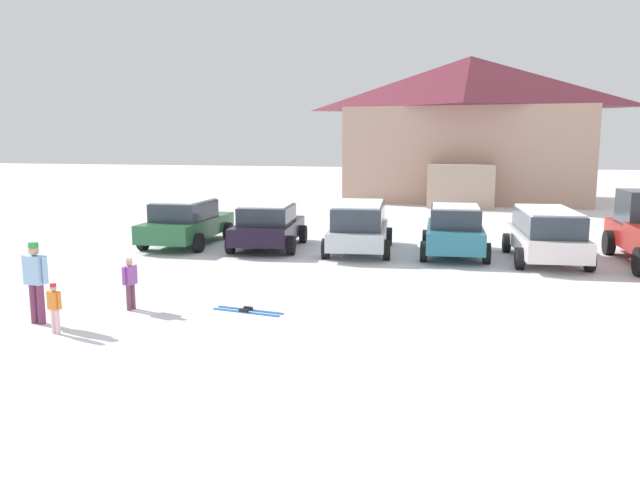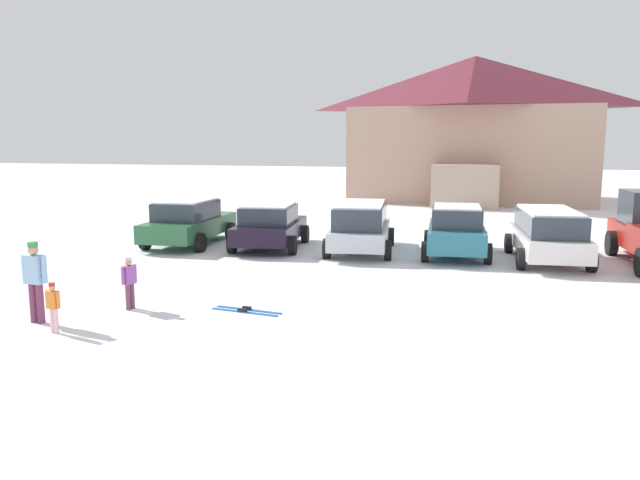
# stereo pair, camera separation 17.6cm
# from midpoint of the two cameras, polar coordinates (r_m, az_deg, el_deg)

# --- Properties ---
(ground) EXTENTS (160.00, 160.00, 0.00)m
(ground) POSITION_cam_midpoint_polar(r_m,az_deg,el_deg) (9.79, -19.35, -13.50)
(ground) COLOR silver
(ski_lodge) EXTENTS (14.92, 11.31, 8.84)m
(ski_lodge) POSITION_cam_midpoint_polar(r_m,az_deg,el_deg) (40.64, 13.30, 9.96)
(ski_lodge) COLOR tan
(ski_lodge) RESTS_ON ground
(parked_green_coupe) EXTENTS (2.39, 4.71, 1.62)m
(parked_green_coupe) POSITION_cam_midpoint_polar(r_m,az_deg,el_deg) (22.68, -12.32, 1.63)
(parked_green_coupe) COLOR #2A623A
(parked_green_coupe) RESTS_ON ground
(parked_black_sedan) EXTENTS (2.62, 4.30, 1.54)m
(parked_black_sedan) POSITION_cam_midpoint_polar(r_m,az_deg,el_deg) (21.53, -5.00, 1.32)
(parked_black_sedan) COLOR black
(parked_black_sedan) RESTS_ON ground
(parked_silver_wagon) EXTENTS (2.53, 4.68, 1.64)m
(parked_silver_wagon) POSITION_cam_midpoint_polar(r_m,az_deg,el_deg) (20.77, 3.37, 1.34)
(parked_silver_wagon) COLOR silver
(parked_silver_wagon) RESTS_ON ground
(parked_teal_hatchback) EXTENTS (2.29, 4.14, 1.64)m
(parked_teal_hatchback) POSITION_cam_midpoint_polar(r_m,az_deg,el_deg) (20.46, 11.97, 0.87)
(parked_teal_hatchback) COLOR teal
(parked_teal_hatchback) RESTS_ON ground
(parked_white_suv) EXTENTS (2.46, 4.71, 1.62)m
(parked_white_suv) POSITION_cam_midpoint_polar(r_m,az_deg,el_deg) (20.27, 19.75, 0.60)
(parked_white_suv) COLOR white
(parked_white_suv) RESTS_ON ground
(skier_child_in_purple_jacket) EXTENTS (0.22, 0.42, 1.16)m
(skier_child_in_purple_jacket) POSITION_cam_midpoint_polar(r_m,az_deg,el_deg) (14.27, -17.32, -3.55)
(skier_child_in_purple_jacket) COLOR #713D52
(skier_child_in_purple_jacket) RESTS_ON ground
(skier_child_in_orange_jacket) EXTENTS (0.36, 0.19, 0.99)m
(skier_child_in_orange_jacket) POSITION_cam_midpoint_polar(r_m,az_deg,el_deg) (13.04, -23.48, -5.51)
(skier_child_in_orange_jacket) COLOR beige
(skier_child_in_orange_jacket) RESTS_ON ground
(skier_adult_in_blue_parka) EXTENTS (0.62, 0.27, 1.67)m
(skier_adult_in_blue_parka) POSITION_cam_midpoint_polar(r_m,az_deg,el_deg) (13.83, -24.90, -3.17)
(skier_adult_in_blue_parka) COLOR #703254
(skier_adult_in_blue_parka) RESTS_ON ground
(pair_of_skis) EXTENTS (1.62, 0.50, 0.08)m
(pair_of_skis) POSITION_cam_midpoint_polar(r_m,az_deg,el_deg) (13.73, -7.02, -6.43)
(pair_of_skis) COLOR #1F61AF
(pair_of_skis) RESTS_ON ground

